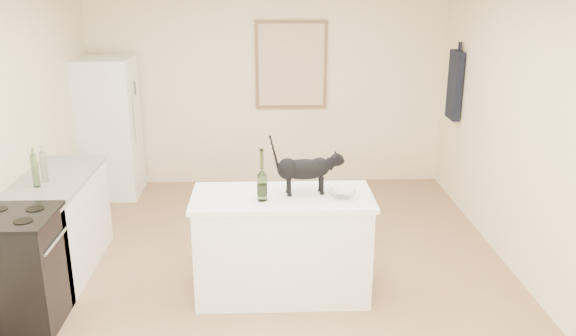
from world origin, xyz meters
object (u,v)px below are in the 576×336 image
at_px(wine_bottle, 262,178).
at_px(glass_bowl, 342,194).
at_px(stove, 19,271).
at_px(fridge, 109,128).
at_px(black_cat, 304,172).

distance_m(wine_bottle, glass_bowl, 0.67).
bearing_deg(wine_bottle, glass_bowl, 3.46).
xyz_separation_m(stove, glass_bowl, (2.54, 0.33, 0.48)).
xyz_separation_m(fridge, black_cat, (2.23, -2.52, 0.24)).
bearing_deg(black_cat, glass_bowl, -24.26).
height_order(stove, black_cat, black_cat).
bearing_deg(stove, glass_bowl, 7.43).
bearing_deg(stove, fridge, 90.00).
height_order(stove, wine_bottle, wine_bottle).
xyz_separation_m(black_cat, glass_bowl, (0.31, -0.10, -0.16)).
relative_size(stove, fridge, 0.53).
relative_size(stove, wine_bottle, 2.36).
distance_m(fridge, wine_bottle, 3.27).
xyz_separation_m(fridge, glass_bowl, (2.54, -2.62, 0.08)).
bearing_deg(glass_bowl, wine_bottle, -176.54).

